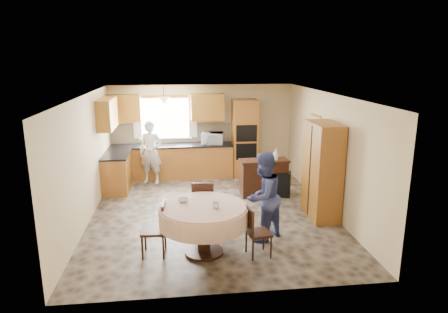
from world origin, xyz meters
name	(u,v)px	position (x,y,z in m)	size (l,w,h in m)	color
floor	(212,213)	(0.00, 0.00, 0.00)	(5.00, 6.00, 0.01)	#6E5F4D
ceiling	(211,95)	(0.00, 0.00, 2.50)	(5.00, 6.00, 0.01)	white
wall_back	(202,130)	(0.00, 3.00, 1.25)	(5.00, 0.02, 2.50)	tan
wall_front	(231,210)	(0.00, -3.00, 1.25)	(5.00, 0.02, 2.50)	tan
wall_left	(86,160)	(-2.50, 0.00, 1.25)	(0.02, 6.00, 2.50)	tan
wall_right	(328,153)	(2.50, 0.00, 1.25)	(0.02, 6.00, 2.50)	tan
window	(165,118)	(-1.00, 2.98, 1.60)	(1.40, 0.03, 1.10)	white
curtain_left	(137,117)	(-1.75, 2.93, 1.65)	(0.22, 0.02, 1.15)	white
curtain_right	(193,116)	(-0.25, 2.93, 1.65)	(0.22, 0.02, 1.15)	white
base_cab_back	(172,162)	(-0.85, 2.70, 0.44)	(3.30, 0.60, 0.88)	#BF6F33
counter_back	(171,146)	(-0.85, 2.70, 0.90)	(3.30, 0.64, 0.04)	black
base_cab_left	(117,173)	(-2.20, 1.80, 0.44)	(0.60, 1.20, 0.88)	#BF6F33
counter_left	(116,155)	(-2.20, 1.80, 0.90)	(0.64, 1.20, 0.04)	black
backsplash	(171,133)	(-0.85, 2.99, 1.18)	(3.30, 0.02, 0.55)	beige
wall_cab_left	(125,108)	(-2.05, 2.83, 1.91)	(0.85, 0.33, 0.72)	#AE762B
wall_cab_right	(208,107)	(0.15, 2.83, 1.91)	(0.90, 0.33, 0.72)	#AE762B
wall_cab_side	(107,114)	(-2.33, 1.80, 1.91)	(0.33, 1.20, 0.72)	#AE762B
oven_tower	(245,138)	(1.15, 2.69, 1.06)	(0.66, 0.62, 2.12)	#BF6F33
oven_upper	(247,133)	(1.15, 2.38, 1.25)	(0.56, 0.01, 0.45)	black
oven_lower	(246,152)	(1.15, 2.38, 0.75)	(0.56, 0.01, 0.45)	black
pendant	(164,101)	(-1.00, 2.50, 2.12)	(0.36, 0.36, 0.18)	beige
sideboard	(264,178)	(1.33, 1.00, 0.41)	(1.15, 0.47, 0.82)	#3C1E10
space_heater	(281,184)	(1.74, 0.87, 0.30)	(0.43, 0.30, 0.59)	black
cupboard	(322,171)	(2.22, -0.42, 0.98)	(0.51, 1.03, 1.96)	#BF6F33
dining_table	(204,216)	(-0.29, -1.76, 0.66)	(1.48, 1.48, 0.85)	#3C1E10
chair_left	(158,226)	(-1.05, -1.73, 0.51)	(0.43, 0.43, 0.92)	#3C1E10
chair_back	(204,204)	(-0.23, -0.86, 0.55)	(0.50, 0.50, 0.99)	#3C1E10
chair_right	(255,229)	(0.54, -1.96, 0.47)	(0.43, 0.43, 0.85)	#3C1E10
framed_picture	(315,125)	(2.47, 0.82, 1.70)	(0.06, 0.61, 0.50)	gold
microwave	(212,138)	(0.26, 2.65, 1.08)	(0.58, 0.39, 0.32)	silver
person_sink	(151,152)	(-1.38, 2.30, 0.82)	(0.60, 0.39, 1.64)	silver
person_dining	(263,197)	(0.80, -1.35, 0.81)	(0.79, 0.61, 1.62)	#3A447F
bowl_sideboard	(249,161)	(0.97, 1.00, 0.85)	(0.23, 0.23, 0.06)	#B2B2B2
bottle_sideboard	(276,155)	(1.61, 1.00, 0.97)	(0.12, 0.12, 0.31)	silver
cup_table	(216,205)	(-0.10, -1.89, 0.90)	(0.12, 0.12, 0.10)	#B2B2B2
bowl_table	(183,200)	(-0.61, -1.53, 0.88)	(0.18, 0.18, 0.06)	#B2B2B2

